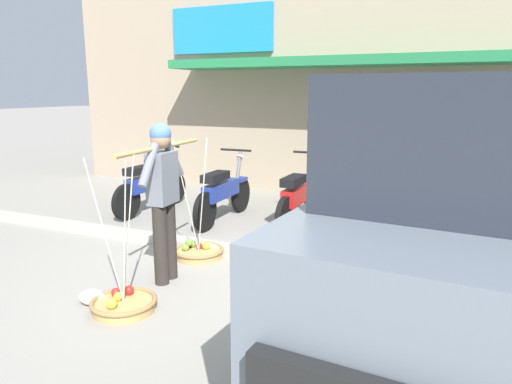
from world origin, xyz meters
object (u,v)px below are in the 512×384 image
fruit_basket_left_side (124,303)px  motorcycle_second_in_row (223,193)px  fruit_vendor (163,192)px  motorcycle_third_in_row (299,197)px  fruit_basket_right_side (198,251)px  parked_truck (486,203)px  motorcycle_nearest_shop (150,186)px  plastic_litter_bag (92,297)px

fruit_basket_left_side → motorcycle_second_in_row: (-0.59, 3.12, 0.38)m
fruit_vendor → motorcycle_second_in_row: 2.47m
motorcycle_second_in_row → motorcycle_third_in_row: size_ratio=1.00×
fruit_basket_right_side → motorcycle_second_in_row: fruit_basket_right_side is taller
fruit_basket_right_side → parked_truck: size_ratio=0.29×
fruit_basket_left_side → fruit_basket_right_side: bearing=93.8°
fruit_vendor → motorcycle_third_in_row: size_ratio=0.93×
motorcycle_second_in_row → motorcycle_nearest_shop: bearing=179.2°
motorcycle_nearest_shop → parked_truck: size_ratio=0.37×
motorcycle_nearest_shop → motorcycle_third_in_row: 2.58m
fruit_vendor → fruit_basket_left_side: (0.05, -0.77, -0.90)m
motorcycle_third_in_row → plastic_litter_bag: 3.47m
fruit_basket_left_side → plastic_litter_bag: bearing=-179.4°
fruit_basket_left_side → fruit_basket_right_side: size_ratio=1.00×
motorcycle_third_in_row → fruit_basket_right_side: bearing=-111.3°
motorcycle_second_in_row → fruit_vendor: bearing=-77.0°
fruit_basket_left_side → parked_truck: bearing=16.5°
motorcycle_nearest_shop → plastic_litter_bag: size_ratio=6.51×
fruit_vendor → fruit_basket_left_side: 1.18m
motorcycle_third_in_row → fruit_vendor: bearing=-104.1°
fruit_vendor → plastic_litter_bag: size_ratio=6.05×
fruit_basket_left_side → fruit_vendor: bearing=93.5°
fruit_basket_left_side → fruit_basket_right_side: (-0.10, 1.53, 0.00)m
motorcycle_second_in_row → parked_truck: parked_truck is taller
fruit_vendor → motorcycle_third_in_row: 2.68m
fruit_basket_right_side → fruit_vendor: bearing=-85.8°
motorcycle_nearest_shop → parked_truck: parked_truck is taller
motorcycle_second_in_row → plastic_litter_bag: bearing=-86.0°
parked_truck → plastic_litter_bag: bearing=-165.2°
fruit_vendor → motorcycle_nearest_shop: (-1.93, 2.38, -0.52)m
motorcycle_nearest_shop → parked_truck: (4.96, -2.26, 0.68)m
plastic_litter_bag → motorcycle_second_in_row: bearing=94.0°
fruit_vendor → fruit_basket_left_side: bearing=-86.5°
fruit_basket_right_side → plastic_litter_bag: 1.56m
fruit_vendor → motorcycle_second_in_row: (-0.54, 2.36, -0.52)m
fruit_basket_left_side → motorcycle_nearest_shop: size_ratio=0.80×
parked_truck → motorcycle_second_in_row: bearing=147.9°
fruit_basket_left_side → fruit_basket_right_side: 1.54m
fruit_basket_right_side → plastic_litter_bag: (-0.27, -1.54, -0.01)m
fruit_basket_left_side → motorcycle_third_in_row: 3.38m
fruit_basket_right_side → plastic_litter_bag: fruit_basket_right_side is taller
motorcycle_third_in_row → parked_truck: size_ratio=0.37×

